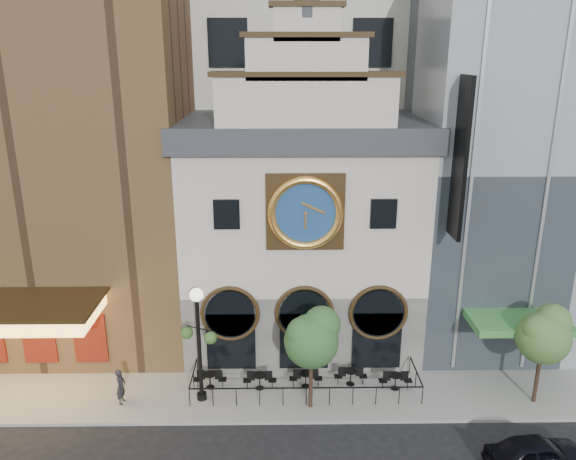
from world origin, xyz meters
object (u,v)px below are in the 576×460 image
(bistro_1, at_px, (260,380))
(pedestrian, at_px, (121,386))
(bistro_4, at_px, (395,380))
(lamppost, at_px, (198,332))
(bistro_3, at_px, (351,376))
(tree_right, at_px, (544,333))
(bistro_2, at_px, (306,378))
(bistro_0, at_px, (210,379))
(tree_left, at_px, (312,337))
(car_right, at_px, (537,454))

(bistro_1, bearing_deg, pedestrian, -170.64)
(bistro_1, bearing_deg, bistro_4, -1.01)
(bistro_1, xyz_separation_m, lamppost, (-2.67, -0.80, 2.99))
(bistro_1, bearing_deg, bistro_3, 3.77)
(pedestrian, distance_m, tree_right, 19.20)
(bistro_2, bearing_deg, bistro_0, -179.86)
(bistro_1, bearing_deg, lamppost, -163.23)
(bistro_4, xyz_separation_m, tree_right, (6.26, -1.05, 3.01))
(bistro_2, distance_m, pedestrian, 8.58)
(pedestrian, bearing_deg, bistro_0, -69.97)
(bistro_2, height_order, bistro_3, same)
(bistro_0, bearing_deg, tree_left, -17.73)
(bistro_3, bearing_deg, tree_right, -9.86)
(bistro_1, height_order, car_right, car_right)
(bistro_4, bearing_deg, bistro_1, 178.99)
(bistro_0, height_order, tree_right, tree_right)
(bistro_2, xyz_separation_m, tree_right, (10.52, -1.29, 3.01))
(bistro_1, bearing_deg, bistro_0, 177.34)
(bistro_1, relative_size, tree_right, 0.33)
(bistro_0, relative_size, bistro_2, 1.00)
(bistro_0, bearing_deg, bistro_3, 1.50)
(bistro_3, relative_size, car_right, 0.39)
(bistro_4, bearing_deg, tree_right, -9.52)
(tree_left, xyz_separation_m, tree_right, (10.34, 0.25, -0.05))
(bistro_2, distance_m, bistro_3, 2.18)
(bistro_1, relative_size, tree_left, 0.33)
(bistro_4, relative_size, pedestrian, 0.93)
(bistro_3, height_order, car_right, car_right)
(bistro_3, xyz_separation_m, tree_left, (-1.99, -1.70, 3.07))
(lamppost, bearing_deg, tree_left, 16.30)
(lamppost, distance_m, tree_left, 5.09)
(bistro_0, relative_size, lamppost, 0.28)
(car_right, bearing_deg, bistro_3, 41.35)
(bistro_4, xyz_separation_m, pedestrian, (-12.76, -0.92, 0.39))
(bistro_0, xyz_separation_m, car_right, (13.34, -5.48, 0.07))
(bistro_3, xyz_separation_m, tree_right, (8.35, -1.45, 3.01))
(pedestrian, xyz_separation_m, lamppost, (3.62, 0.23, 2.60))
(tree_right, bearing_deg, bistro_0, 175.18)
(tree_left, bearing_deg, bistro_1, 149.36)
(bistro_0, distance_m, car_right, 14.43)
(bistro_1, bearing_deg, bistro_2, 3.18)
(tree_left, bearing_deg, lamppost, 173.08)
(bistro_4, height_order, tree_left, tree_left)
(bistro_0, xyz_separation_m, bistro_4, (8.85, -0.22, 0.00))
(bistro_0, relative_size, tree_right, 0.33)
(lamppost, height_order, tree_right, lamppost)
(bistro_2, height_order, lamppost, lamppost)
(car_right, distance_m, tree_right, 5.43)
(bistro_0, height_order, pedestrian, pedestrian)
(bistro_0, bearing_deg, bistro_1, -2.66)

